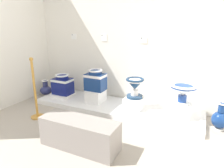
# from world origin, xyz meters

# --- Properties ---
(ground_plane) EXTENTS (5.98, 5.36, 0.02)m
(ground_plane) POSITION_xyz_m (1.99, 0.68, -0.01)
(ground_plane) COLOR #A3998C
(wall_back) EXTENTS (4.18, 0.06, 3.20)m
(wall_back) POSITION_xyz_m (1.99, 2.59, 1.60)
(wall_back) COLOR white
(wall_back) RESTS_ON ground_plane
(display_platform) EXTENTS (3.20, 0.85, 0.09)m
(display_platform) POSITION_xyz_m (1.99, 2.11, 0.05)
(display_platform) COLOR white
(display_platform) RESTS_ON ground_plane
(plinth_block_squat_floral) EXTENTS (0.38, 0.40, 0.06)m
(plinth_block_squat_floral) POSITION_xyz_m (0.76, 2.09, 0.12)
(plinth_block_squat_floral) COLOR white
(plinth_block_squat_floral) RESTS_ON display_platform
(antique_toilet_squat_floral) EXTENTS (0.40, 0.30, 0.43)m
(antique_toilet_squat_floral) POSITION_xyz_m (0.76, 2.09, 0.37)
(antique_toilet_squat_floral) COLOR navy
(antique_toilet_squat_floral) RESTS_ON plinth_block_squat_floral
(plinth_block_leftmost) EXTENTS (0.31, 0.36, 0.25)m
(plinth_block_leftmost) POSITION_xyz_m (1.57, 2.11, 0.22)
(plinth_block_leftmost) COLOR white
(plinth_block_leftmost) RESTS_ON display_platform
(antique_toilet_leftmost) EXTENTS (0.38, 0.29, 0.41)m
(antique_toilet_leftmost) POSITION_xyz_m (1.57, 2.11, 0.55)
(antique_toilet_leftmost) COLOR navy
(antique_toilet_leftmost) RESTS_ON plinth_block_leftmost
(plinth_block_central_ornate) EXTENTS (0.33, 0.39, 0.20)m
(plinth_block_central_ornate) POSITION_xyz_m (2.36, 2.16, 0.19)
(plinth_block_central_ornate) COLOR white
(plinth_block_central_ornate) RESTS_ON display_platform
(antique_toilet_central_ornate) EXTENTS (0.33, 0.33, 0.36)m
(antique_toilet_central_ornate) POSITION_xyz_m (2.36, 2.16, 0.52)
(antique_toilet_central_ornate) COLOR navy
(antique_toilet_central_ornate) RESTS_ON plinth_block_central_ornate
(plinth_block_slender_white) EXTENTS (0.32, 0.31, 0.22)m
(plinth_block_slender_white) POSITION_xyz_m (3.19, 2.14, 0.20)
(plinth_block_slender_white) COLOR white
(plinth_block_slender_white) RESTS_ON display_platform
(antique_toilet_slender_white) EXTENTS (0.42, 0.42, 0.34)m
(antique_toilet_slender_white) POSITION_xyz_m (3.19, 2.14, 0.56)
(antique_toilet_slender_white) COLOR white
(antique_toilet_slender_white) RESTS_ON plinth_block_slender_white
(info_placard_first) EXTENTS (0.13, 0.01, 0.11)m
(info_placard_first) POSITION_xyz_m (0.79, 2.55, 1.34)
(info_placard_first) COLOR white
(info_placard_second) EXTENTS (0.13, 0.01, 0.15)m
(info_placard_second) POSITION_xyz_m (1.53, 2.55, 1.33)
(info_placard_second) COLOR white
(info_placard_third) EXTENTS (0.13, 0.01, 0.11)m
(info_placard_third) POSITION_xyz_m (2.37, 2.55, 1.30)
(info_placard_third) COLOR white
(decorative_vase_spare) EXTENTS (0.26, 0.26, 0.37)m
(decorative_vase_spare) POSITION_xyz_m (0.22, 2.15, 0.15)
(decorative_vase_spare) COLOR white
(decorative_vase_spare) RESTS_ON ground_plane
(decorative_vase_corner) EXTENTS (0.25, 0.25, 0.44)m
(decorative_vase_corner) POSITION_xyz_m (3.78, 2.11, 0.18)
(decorative_vase_corner) COLOR white
(decorative_vase_corner) RESTS_ON ground_plane
(stanchion_post_near_left) EXTENTS (0.23, 0.23, 1.07)m
(stanchion_post_near_left) POSITION_xyz_m (0.89, 1.21, 0.36)
(stanchion_post_near_left) COLOR gold
(stanchion_post_near_left) RESTS_ON ground_plane
(museum_bench) EXTENTS (1.06, 0.36, 0.40)m
(museum_bench) POSITION_xyz_m (2.08, 0.79, 0.20)
(museum_bench) COLOR gray
(museum_bench) RESTS_ON ground_plane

